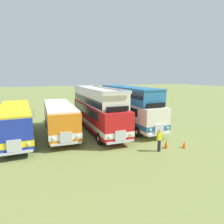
{
  "coord_description": "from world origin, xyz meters",
  "views": [
    {
      "loc": [
        -2.59,
        -19.27,
        5.65
      ],
      "look_at": [
        5.35,
        -0.28,
        1.94
      ],
      "focal_mm": 31.97,
      "sensor_mm": 36.0,
      "label": 1
    }
  ],
  "objects_px": {
    "bus_second_in_row": "(15,120)",
    "bus_fifth_in_row": "(129,105)",
    "cone_near_end": "(184,145)",
    "cone_mid_row": "(166,144)",
    "marshal_person": "(159,140)",
    "bus_fourth_in_row": "(97,108)",
    "bus_third_in_row": "(59,117)"
  },
  "relations": [
    {
      "from": "bus_third_in_row",
      "to": "cone_near_end",
      "type": "height_order",
      "value": "bus_third_in_row"
    },
    {
      "from": "bus_second_in_row",
      "to": "bus_third_in_row",
      "type": "bearing_deg",
      "value": 0.96
    },
    {
      "from": "cone_near_end",
      "to": "marshal_person",
      "type": "distance_m",
      "value": 2.38
    },
    {
      "from": "bus_second_in_row",
      "to": "cone_mid_row",
      "type": "height_order",
      "value": "bus_second_in_row"
    },
    {
      "from": "bus_fifth_in_row",
      "to": "cone_near_end",
      "type": "xyz_separation_m",
      "value": [
        0.85,
        -8.0,
        -2.2
      ]
    },
    {
      "from": "bus_second_in_row",
      "to": "cone_near_end",
      "type": "bearing_deg",
      "value": -31.93
    },
    {
      "from": "bus_second_in_row",
      "to": "cone_near_end",
      "type": "xyz_separation_m",
      "value": [
        12.44,
        -7.75,
        -1.48
      ]
    },
    {
      "from": "bus_fifth_in_row",
      "to": "bus_third_in_row",
      "type": "bearing_deg",
      "value": -178.66
    },
    {
      "from": "bus_second_in_row",
      "to": "cone_near_end",
      "type": "distance_m",
      "value": 14.73
    },
    {
      "from": "cone_near_end",
      "to": "cone_mid_row",
      "type": "height_order",
      "value": "cone_mid_row"
    },
    {
      "from": "cone_near_end",
      "to": "cone_mid_row",
      "type": "bearing_deg",
      "value": 159.74
    },
    {
      "from": "bus_fourth_in_row",
      "to": "bus_fifth_in_row",
      "type": "xyz_separation_m",
      "value": [
        3.86,
        0.38,
        0.11
      ]
    },
    {
      "from": "bus_fifth_in_row",
      "to": "marshal_person",
      "type": "xyz_separation_m",
      "value": [
        -1.44,
        -7.82,
        -1.59
      ]
    },
    {
      "from": "bus_fourth_in_row",
      "to": "cone_near_end",
      "type": "height_order",
      "value": "bus_fourth_in_row"
    },
    {
      "from": "bus_fourth_in_row",
      "to": "cone_mid_row",
      "type": "height_order",
      "value": "bus_fourth_in_row"
    },
    {
      "from": "bus_second_in_row",
      "to": "marshal_person",
      "type": "height_order",
      "value": "bus_second_in_row"
    },
    {
      "from": "cone_mid_row",
      "to": "bus_third_in_row",
      "type": "bearing_deg",
      "value": 134.56
    },
    {
      "from": "bus_fifth_in_row",
      "to": "cone_mid_row",
      "type": "bearing_deg",
      "value": -94.0
    },
    {
      "from": "cone_near_end",
      "to": "bus_fourth_in_row",
      "type": "bearing_deg",
      "value": 121.71
    },
    {
      "from": "bus_second_in_row",
      "to": "bus_third_in_row",
      "type": "xyz_separation_m",
      "value": [
        3.87,
        0.07,
        -0.0
      ]
    },
    {
      "from": "bus_second_in_row",
      "to": "bus_fifth_in_row",
      "type": "xyz_separation_m",
      "value": [
        11.59,
        0.25,
        0.72
      ]
    },
    {
      "from": "cone_near_end",
      "to": "bus_fifth_in_row",
      "type": "bearing_deg",
      "value": 96.05
    },
    {
      "from": "bus_third_in_row",
      "to": "bus_fourth_in_row",
      "type": "height_order",
      "value": "bus_fourth_in_row"
    },
    {
      "from": "marshal_person",
      "to": "cone_mid_row",
      "type": "bearing_deg",
      "value": 19.44
    },
    {
      "from": "bus_third_in_row",
      "to": "cone_mid_row",
      "type": "xyz_separation_m",
      "value": [
        7.2,
        -7.31,
        -1.41
      ]
    },
    {
      "from": "bus_fifth_in_row",
      "to": "cone_near_end",
      "type": "distance_m",
      "value": 8.34
    },
    {
      "from": "bus_fourth_in_row",
      "to": "marshal_person",
      "type": "height_order",
      "value": "bus_fourth_in_row"
    },
    {
      "from": "cone_near_end",
      "to": "marshal_person",
      "type": "height_order",
      "value": "marshal_person"
    },
    {
      "from": "bus_fourth_in_row",
      "to": "cone_mid_row",
      "type": "relative_size",
      "value": 16.93
    },
    {
      "from": "cone_mid_row",
      "to": "bus_fourth_in_row",
      "type": "bearing_deg",
      "value": 115.13
    },
    {
      "from": "marshal_person",
      "to": "bus_second_in_row",
      "type": "bearing_deg",
      "value": 143.27
    },
    {
      "from": "bus_fourth_in_row",
      "to": "cone_mid_row",
      "type": "bearing_deg",
      "value": -64.87
    }
  ]
}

